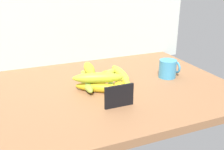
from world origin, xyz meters
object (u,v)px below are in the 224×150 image
banana_2 (119,85)px  banana_7 (106,76)px  coffee_mug (169,69)px  banana_8 (90,78)px  banana_9 (89,69)px  chalkboard_sign (120,97)px  banana_4 (120,73)px  banana_0 (101,79)px  banana_1 (99,88)px  banana_6 (86,82)px  banana_10 (98,78)px  banana_3 (124,81)px  banana_5 (111,89)px

banana_2 → banana_7: (-1.11, 12.16, -0.22)cm
coffee_mug → banana_2: size_ratio=0.47×
banana_2 → banana_8: 14.77cm
banana_9 → coffee_mug: bearing=-13.6°
chalkboard_sign → banana_4: 29.34cm
banana_0 → banana_4: size_ratio=1.06×
chalkboard_sign → banana_1: size_ratio=0.55×
banana_4 → banana_8: size_ratio=1.00×
coffee_mug → banana_6: size_ratio=0.45×
banana_0 → banana_6: (-6.91, -1.17, -0.06)cm
chalkboard_sign → banana_7: size_ratio=0.56×
banana_1 → banana_6: 7.74cm
banana_2 → banana_4: (6.35, 13.25, -0.12)cm
chalkboard_sign → banana_10: chalkboard_sign is taller
banana_8 → banana_10: size_ratio=0.95×
banana_3 → banana_5: bearing=-146.6°
chalkboard_sign → banana_5: chalkboard_sign is taller
chalkboard_sign → banana_0: 22.86cm
banana_8 → banana_1: bearing=-89.3°
banana_1 → banana_9: (-0.28, 11.69, 4.12)cm
banana_0 → banana_6: banana_0 is taller
banana_0 → banana_10: size_ratio=1.01×
banana_1 → banana_3: banana_1 is taller
banana_2 → banana_9: bearing=124.1°
banana_0 → banana_8: bearing=144.5°
banana_10 → banana_5: bearing=-37.9°
banana_2 → coffee_mug: bearing=9.0°
banana_2 → banana_3: 6.06cm
chalkboard_sign → banana_3: bearing=60.2°
banana_8 → banana_3: bearing=-31.4°
banana_2 → banana_6: same height
chalkboard_sign → banana_5: (1.45, 11.92, -2.22)cm
banana_0 → banana_5: 10.88cm
banana_8 → banana_10: (0.03, -10.23, 4.05)cm
banana_2 → banana_7: 12.21cm
banana_7 → banana_8: (-7.44, -0.11, 0.09)cm
chalkboard_sign → banana_0: bearing=87.6°
banana_8 → banana_9: banana_9 is taller
banana_4 → banana_10: bearing=-142.4°
chalkboard_sign → coffee_mug: bearing=28.5°
banana_3 → banana_7: (-5.48, 7.98, 0.11)cm
banana_1 → banana_3: bearing=13.3°
banana_2 → banana_8: banana_2 is taller
coffee_mug → banana_8: bearing=167.6°
banana_7 → banana_10: 13.38cm
banana_0 → banana_4: (11.10, 3.91, -0.18)cm
banana_5 → banana_8: size_ratio=0.85×
banana_0 → banana_7: banana_0 is taller
coffee_mug → banana_9: (-35.55, 8.57, 1.91)cm
chalkboard_sign → banana_3: 20.39cm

